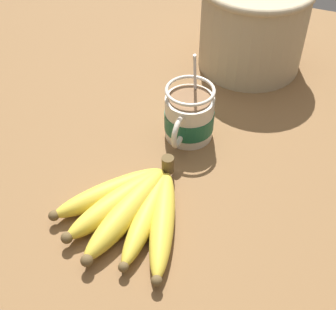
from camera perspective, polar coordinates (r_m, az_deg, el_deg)
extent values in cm
cube|color=brown|center=(79.96, -1.04, -1.86)|extent=(131.88, 131.88, 2.72)
cylinder|color=beige|center=(81.98, 2.60, 4.64)|extent=(8.52, 8.52, 8.06)
cylinder|color=#195638|center=(82.37, 2.58, 4.32)|extent=(8.72, 8.72, 3.43)
torus|color=beige|center=(77.68, 1.33, 2.85)|extent=(5.60, 0.90, 5.60)
cylinder|color=#846042|center=(79.41, 2.69, 6.94)|extent=(7.32, 7.32, 0.40)
torus|color=beige|center=(78.43, 2.73, 7.88)|extent=(8.52, 8.52, 0.60)
cylinder|color=#B2B2B7|center=(81.16, 3.33, 8.24)|extent=(2.80, 0.50, 14.28)
ellipsoid|color=#B2B2B7|center=(84.70, 2.88, 3.93)|extent=(3.00, 2.00, 0.80)
cylinder|color=brown|center=(75.14, -0.02, -1.17)|extent=(2.00, 2.00, 3.00)
ellipsoid|color=gold|center=(72.93, -7.02, -4.52)|extent=(16.61, 14.34, 3.62)
sphere|color=brown|center=(71.48, -13.75, -7.19)|extent=(1.63, 1.63, 1.63)
ellipsoid|color=gold|center=(71.31, -6.08, -5.75)|extent=(18.66, 11.38, 3.87)
sphere|color=brown|center=(68.44, -12.23, -9.83)|extent=(1.74, 1.74, 1.74)
ellipsoid|color=gold|center=(69.88, -4.78, -6.97)|extent=(20.00, 7.53, 3.95)
sphere|color=brown|center=(65.72, -9.87, -12.56)|extent=(1.78, 1.78, 1.78)
ellipsoid|color=gold|center=(69.68, -2.63, -7.44)|extent=(18.36, 4.35, 3.31)
sphere|color=brown|center=(64.90, -5.45, -13.44)|extent=(1.49, 1.49, 1.49)
ellipsoid|color=gold|center=(68.89, -0.67, -8.12)|extent=(19.57, 9.09, 3.47)
sphere|color=brown|center=(63.48, -1.39, -15.07)|extent=(1.56, 1.56, 1.56)
cylinder|color=tan|center=(99.78, 10.29, 15.04)|extent=(21.34, 21.34, 17.12)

